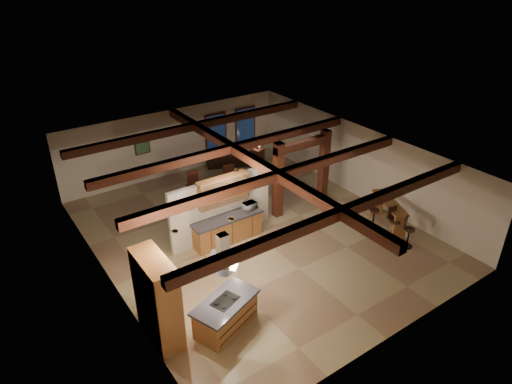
# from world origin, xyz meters

# --- Properties ---
(ground) EXTENTS (12.00, 12.00, 0.00)m
(ground) POSITION_xyz_m (0.00, 0.00, 0.00)
(ground) COLOR tan
(ground) RESTS_ON ground
(room_walls) EXTENTS (12.00, 12.00, 12.00)m
(room_walls) POSITION_xyz_m (0.00, 0.00, 1.78)
(room_walls) COLOR beige
(room_walls) RESTS_ON ground
(ceiling_beams) EXTENTS (10.00, 12.00, 0.28)m
(ceiling_beams) POSITION_xyz_m (0.00, 0.00, 2.76)
(ceiling_beams) COLOR #391D0E
(ceiling_beams) RESTS_ON room_walls
(timber_posts) EXTENTS (2.50, 0.30, 2.90)m
(timber_posts) POSITION_xyz_m (2.50, 0.50, 1.76)
(timber_posts) COLOR #391D0E
(timber_posts) RESTS_ON ground
(partition_wall) EXTENTS (3.80, 0.18, 2.20)m
(partition_wall) POSITION_xyz_m (-1.00, 0.50, 1.10)
(partition_wall) COLOR beige
(partition_wall) RESTS_ON ground
(pantry_cabinet) EXTENTS (0.67, 1.60, 2.40)m
(pantry_cabinet) POSITION_xyz_m (-4.67, -2.60, 1.20)
(pantry_cabinet) COLOR #995831
(pantry_cabinet) RESTS_ON ground
(back_counter) EXTENTS (2.50, 0.66, 0.94)m
(back_counter) POSITION_xyz_m (-1.00, 0.11, 0.48)
(back_counter) COLOR #995831
(back_counter) RESTS_ON ground
(upper_display_cabinet) EXTENTS (1.80, 0.36, 0.95)m
(upper_display_cabinet) POSITION_xyz_m (-1.00, 0.31, 1.85)
(upper_display_cabinet) COLOR #995831
(upper_display_cabinet) RESTS_ON partition_wall
(range_hood) EXTENTS (1.10, 1.10, 1.40)m
(range_hood) POSITION_xyz_m (-3.16, -3.30, 1.78)
(range_hood) COLOR silver
(range_hood) RESTS_ON room_walls
(back_windows) EXTENTS (2.70, 0.07, 1.70)m
(back_windows) POSITION_xyz_m (2.80, 5.93, 1.50)
(back_windows) COLOR #391D0E
(back_windows) RESTS_ON room_walls
(framed_art) EXTENTS (0.65, 0.05, 0.85)m
(framed_art) POSITION_xyz_m (-1.50, 5.94, 1.70)
(framed_art) COLOR #391D0E
(framed_art) RESTS_ON room_walls
(recessed_cans) EXTENTS (3.16, 2.46, 0.03)m
(recessed_cans) POSITION_xyz_m (-2.53, -1.93, 2.87)
(recessed_cans) COLOR silver
(recessed_cans) RESTS_ON room_walls
(kitchen_island) EXTENTS (2.01, 1.51, 0.89)m
(kitchen_island) POSITION_xyz_m (-3.16, -3.30, 0.45)
(kitchen_island) COLOR #995831
(kitchen_island) RESTS_ON ground
(dining_table) EXTENTS (1.98, 1.20, 0.67)m
(dining_table) POSITION_xyz_m (0.02, 2.69, 0.33)
(dining_table) COLOR #3F180F
(dining_table) RESTS_ON ground
(sofa) EXTENTS (2.22, 1.57, 0.61)m
(sofa) POSITION_xyz_m (2.32, 5.39, 0.30)
(sofa) COLOR black
(sofa) RESTS_ON ground
(microwave) EXTENTS (0.48, 0.34, 0.25)m
(microwave) POSITION_xyz_m (-0.10, 0.11, 1.07)
(microwave) COLOR #BABABF
(microwave) RESTS_ON back_counter
(bar_counter) EXTENTS (1.26, 2.00, 1.03)m
(bar_counter) POSITION_xyz_m (4.10, -2.39, 0.70)
(bar_counter) COLOR #995831
(bar_counter) RESTS_ON ground
(side_table) EXTENTS (0.60, 0.60, 0.60)m
(side_table) POSITION_xyz_m (3.63, 4.99, 0.30)
(side_table) COLOR #391D0E
(side_table) RESTS_ON ground
(table_lamp) EXTENTS (0.31, 0.31, 0.36)m
(table_lamp) POSITION_xyz_m (3.63, 4.99, 0.85)
(table_lamp) COLOR black
(table_lamp) RESTS_ON side_table
(bar_stool_a) EXTENTS (0.41, 0.42, 1.08)m
(bar_stool_a) POSITION_xyz_m (3.70, -3.57, 0.55)
(bar_stool_a) COLOR black
(bar_stool_a) RESTS_ON ground
(bar_stool_b) EXTENTS (0.43, 0.44, 1.23)m
(bar_stool_b) POSITION_xyz_m (3.61, -3.01, 0.62)
(bar_stool_b) COLOR black
(bar_stool_b) RESTS_ON ground
(bar_stool_c) EXTENTS (0.39, 0.41, 1.11)m
(bar_stool_c) POSITION_xyz_m (3.67, -2.08, 0.57)
(bar_stool_c) COLOR black
(bar_stool_c) RESTS_ON ground
(dining_chairs) EXTENTS (2.30, 2.30, 1.26)m
(dining_chairs) POSITION_xyz_m (0.02, 2.69, 0.64)
(dining_chairs) COLOR #391D0E
(dining_chairs) RESTS_ON ground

